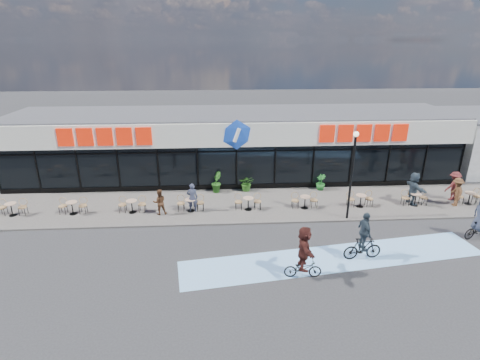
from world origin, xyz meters
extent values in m
plane|color=#28282B|center=(0.00, 0.00, 0.00)|extent=(120.00, 120.00, 0.00)
cube|color=#5B5551|center=(0.00, 4.50, 0.05)|extent=(44.00, 5.00, 0.10)
cube|color=#7EB6EE|center=(4.00, -1.50, 0.01)|extent=(14.17, 4.13, 0.01)
cube|color=black|center=(0.00, 10.00, 1.50)|extent=(30.00, 6.00, 3.00)
cube|color=white|center=(0.00, 9.85, 3.75)|extent=(30.60, 6.30, 1.50)
cube|color=#47474C|center=(0.00, 10.00, 4.55)|extent=(30.60, 6.30, 0.10)
cube|color=navy|center=(0.00, 6.96, 3.05)|extent=(30.60, 0.08, 0.18)
cube|color=black|center=(0.00, 6.97, 2.65)|extent=(30.00, 0.06, 0.08)
cube|color=black|center=(0.00, 6.98, 0.20)|extent=(30.00, 0.10, 0.40)
cube|color=red|center=(-8.00, 6.70, 3.80)|extent=(5.63, 0.18, 1.10)
cube|color=red|center=(8.00, 6.70, 3.80)|extent=(5.63, 0.18, 1.10)
ellipsoid|color=#1743BA|center=(0.00, 6.70, 3.80)|extent=(1.90, 0.24, 1.90)
cylinder|color=black|center=(-12.50, 6.97, 1.50)|extent=(0.10, 0.10, 3.00)
cylinder|color=black|center=(-10.00, 6.97, 1.50)|extent=(0.10, 0.10, 3.00)
cylinder|color=black|center=(-7.50, 6.97, 1.50)|extent=(0.10, 0.10, 3.00)
cylinder|color=black|center=(-5.00, 6.97, 1.50)|extent=(0.10, 0.10, 3.00)
cylinder|color=black|center=(-2.50, 6.97, 1.50)|extent=(0.10, 0.10, 3.00)
cylinder|color=black|center=(0.00, 6.97, 1.50)|extent=(0.10, 0.10, 3.00)
cylinder|color=black|center=(2.50, 6.97, 1.50)|extent=(0.10, 0.10, 3.00)
cylinder|color=black|center=(5.00, 6.97, 1.50)|extent=(0.10, 0.10, 3.00)
cylinder|color=black|center=(7.50, 6.97, 1.50)|extent=(0.10, 0.10, 3.00)
cylinder|color=black|center=(10.00, 6.97, 1.50)|extent=(0.10, 0.10, 3.00)
cylinder|color=black|center=(12.50, 6.97, 1.50)|extent=(0.10, 0.10, 3.00)
cylinder|color=black|center=(15.00, 6.97, 1.50)|extent=(0.10, 0.10, 3.00)
cylinder|color=black|center=(5.83, 2.30, 2.41)|extent=(0.12, 0.12, 4.61)
sphere|color=#FFF2CC|center=(5.83, 2.30, 4.81)|extent=(0.28, 0.28, 0.28)
cylinder|color=tan|center=(-12.68, 3.70, 0.82)|extent=(0.60, 0.60, 0.04)
cylinder|color=black|center=(-12.68, 3.70, 0.47)|extent=(0.06, 0.06, 0.70)
cylinder|color=black|center=(-12.68, 3.70, 0.11)|extent=(0.40, 0.40, 0.02)
cylinder|color=tan|center=(-9.39, 3.70, 0.82)|extent=(0.60, 0.60, 0.04)
cylinder|color=black|center=(-9.39, 3.70, 0.47)|extent=(0.06, 0.06, 0.70)
cylinder|color=black|center=(-9.39, 3.70, 0.11)|extent=(0.40, 0.40, 0.02)
cylinder|color=tan|center=(-6.09, 3.70, 0.82)|extent=(0.60, 0.60, 0.04)
cylinder|color=black|center=(-6.09, 3.70, 0.47)|extent=(0.06, 0.06, 0.70)
cylinder|color=black|center=(-6.09, 3.70, 0.11)|extent=(0.40, 0.40, 0.02)
cylinder|color=tan|center=(-2.80, 3.70, 0.82)|extent=(0.60, 0.60, 0.04)
cylinder|color=black|center=(-2.80, 3.70, 0.47)|extent=(0.06, 0.06, 0.70)
cylinder|color=black|center=(-2.80, 3.70, 0.11)|extent=(0.40, 0.40, 0.02)
cylinder|color=tan|center=(0.49, 3.70, 0.82)|extent=(0.60, 0.60, 0.04)
cylinder|color=black|center=(0.49, 3.70, 0.47)|extent=(0.06, 0.06, 0.70)
cylinder|color=black|center=(0.49, 3.70, 0.11)|extent=(0.40, 0.40, 0.02)
cylinder|color=tan|center=(3.79, 3.70, 0.82)|extent=(0.60, 0.60, 0.04)
cylinder|color=black|center=(3.79, 3.70, 0.47)|extent=(0.06, 0.06, 0.70)
cylinder|color=black|center=(3.79, 3.70, 0.11)|extent=(0.40, 0.40, 0.02)
cylinder|color=tan|center=(7.08, 3.70, 0.82)|extent=(0.60, 0.60, 0.04)
cylinder|color=black|center=(7.08, 3.70, 0.47)|extent=(0.06, 0.06, 0.70)
cylinder|color=black|center=(7.08, 3.70, 0.11)|extent=(0.40, 0.40, 0.02)
cylinder|color=tan|center=(10.37, 3.70, 0.82)|extent=(0.60, 0.60, 0.04)
cylinder|color=black|center=(10.37, 3.70, 0.47)|extent=(0.06, 0.06, 0.70)
cylinder|color=black|center=(10.37, 3.70, 0.11)|extent=(0.40, 0.40, 0.02)
cylinder|color=tan|center=(13.66, 3.70, 0.82)|extent=(0.60, 0.60, 0.04)
cylinder|color=black|center=(13.66, 3.70, 0.47)|extent=(0.06, 0.06, 0.70)
cylinder|color=black|center=(13.66, 3.70, 0.11)|extent=(0.40, 0.40, 0.02)
imported|color=#205117|center=(-1.34, 6.53, 0.77)|extent=(0.63, 0.77, 1.35)
imported|color=#245418|center=(0.64, 6.59, 0.63)|extent=(1.08, 0.98, 1.05)
imported|color=#195A1F|center=(5.45, 6.49, 0.62)|extent=(0.81, 0.81, 1.03)
imported|color=#2E3348|center=(-2.68, 3.68, 0.94)|extent=(0.62, 0.41, 1.69)
imported|color=#4D2E1B|center=(-4.48, 3.41, 0.84)|extent=(0.83, 0.72, 1.48)
imported|color=#4E311B|center=(12.71, 3.56, 0.96)|extent=(0.84, 1.21, 1.72)
imported|color=#2D3A46|center=(10.30, 3.98, 1.08)|extent=(0.75, 1.86, 1.96)
imported|color=#4F1C1C|center=(13.05, 4.42, 1.00)|extent=(1.29, 0.93, 1.80)
imported|color=black|center=(5.21, -1.60, 0.53)|extent=(1.80, 0.63, 1.06)
imported|color=#27333D|center=(5.21, -1.60, 1.37)|extent=(0.53, 1.11, 1.84)
imported|color=black|center=(11.61, -0.11, 0.48)|extent=(1.65, 0.83, 0.96)
imported|color=black|center=(2.24, -2.82, 0.41)|extent=(1.58, 0.63, 0.82)
imported|color=#3C1915|center=(2.24, -2.82, 1.39)|extent=(0.65, 1.77, 1.88)
camera|label=1|loc=(-1.14, -15.86, 9.27)|focal=28.00mm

